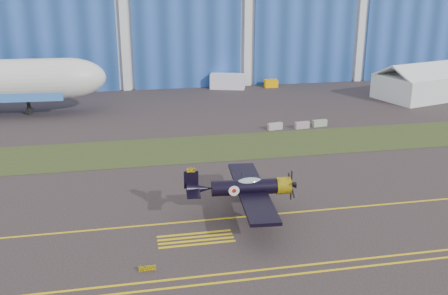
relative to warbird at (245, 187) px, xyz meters
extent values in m
plane|color=#382F30|center=(13.32, 4.94, -2.71)|extent=(260.00, 260.00, 0.00)
cube|color=#475128|center=(13.32, 18.94, -2.69)|extent=(260.00, 10.00, 0.02)
cube|color=navy|center=(13.32, 54.14, 7.29)|extent=(220.00, 0.60, 20.00)
cube|color=yellow|center=(13.32, -0.06, -2.70)|extent=(200.00, 0.20, 0.02)
cube|color=yellow|center=(13.32, -8.56, -2.70)|extent=(80.00, 0.20, 0.02)
cube|color=yellow|center=(-8.68, -7.06, -2.54)|extent=(1.20, 0.15, 0.35)
cube|color=white|center=(9.18, 51.92, -1.38)|extent=(6.62, 4.23, 2.67)
cube|color=#FFB100|center=(17.27, 51.68, -2.02)|extent=(2.45, 1.60, 1.39)
cube|color=#9E9C98|center=(10.11, 24.92, -2.26)|extent=(2.07, 0.93, 0.90)
cube|color=#9C8794|center=(13.84, 24.74, -2.26)|extent=(2.07, 0.88, 0.90)
cube|color=gray|center=(16.54, 25.23, -2.26)|extent=(2.06, 0.86, 0.90)
camera|label=1|loc=(-9.65, -39.64, 17.09)|focal=42.00mm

